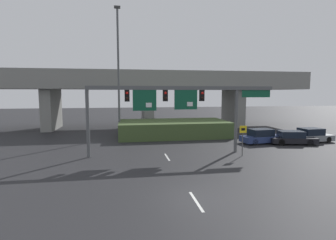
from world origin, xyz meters
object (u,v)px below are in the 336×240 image
parked_sedan_mid_right (292,138)px  speed_limit_sign (243,136)px  parked_sedan_near_right (262,137)px  signal_gantry (177,99)px  parked_sedan_far_right (312,135)px  highway_light_pole_near (118,70)px

parked_sedan_mid_right → speed_limit_sign: bearing=-139.9°
speed_limit_sign → parked_sedan_mid_right: (7.25, 3.97, -1.06)m
parked_sedan_near_right → parked_sedan_mid_right: (2.80, -0.96, -0.06)m
signal_gantry → parked_sedan_far_right: (15.32, 3.17, -4.02)m
speed_limit_sign → parked_sedan_near_right: speed_limit_sign is taller
speed_limit_sign → parked_sedan_mid_right: bearing=28.7°
highway_light_pole_near → parked_sedan_mid_right: (17.48, -7.19, -7.23)m
speed_limit_sign → parked_sedan_far_right: speed_limit_sign is taller
signal_gantry → speed_limit_sign: signal_gantry is taller
parked_sedan_mid_right → signal_gantry: bearing=-157.8°
signal_gantry → speed_limit_sign: (5.22, -1.57, -3.01)m
signal_gantry → highway_light_pole_near: bearing=117.6°
speed_limit_sign → parked_sedan_near_right: (4.45, 4.93, -1.01)m
signal_gantry → parked_sedan_near_right: 11.00m
signal_gantry → parked_sedan_mid_right: size_ratio=3.35×
parked_sedan_near_right → speed_limit_sign: bearing=-138.6°
speed_limit_sign → highway_light_pole_near: 16.35m
signal_gantry → parked_sedan_near_right: (9.67, 3.35, -4.02)m
speed_limit_sign → parked_sedan_near_right: bearing=47.9°
signal_gantry → highway_light_pole_near: highway_light_pole_near is taller
parked_sedan_near_right → parked_sedan_mid_right: bearing=-25.4°
parked_sedan_near_right → parked_sedan_mid_right: 2.96m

